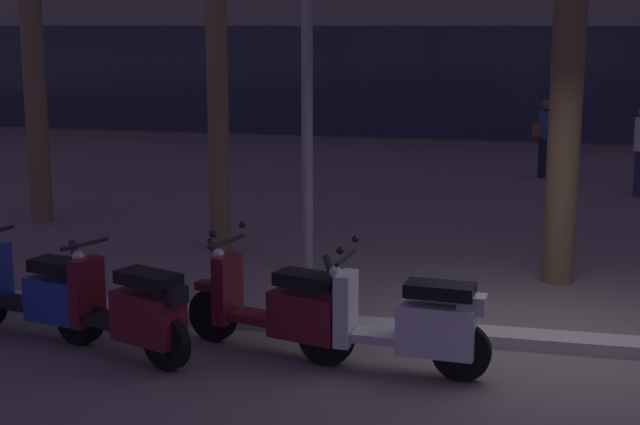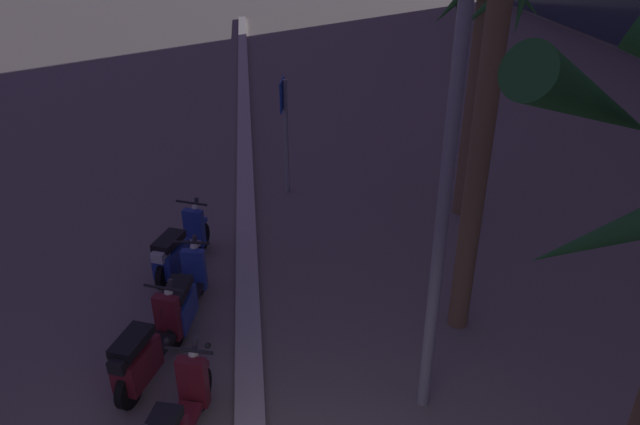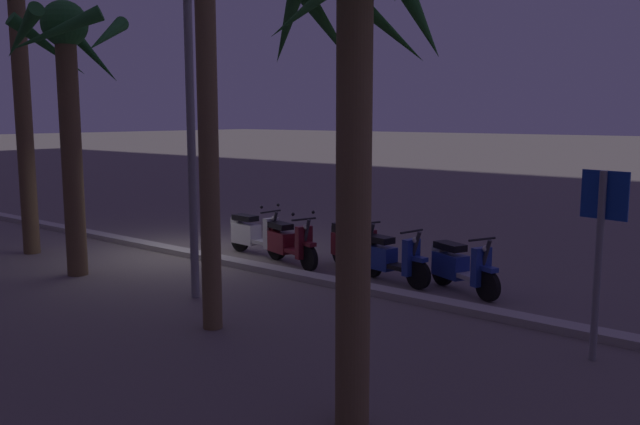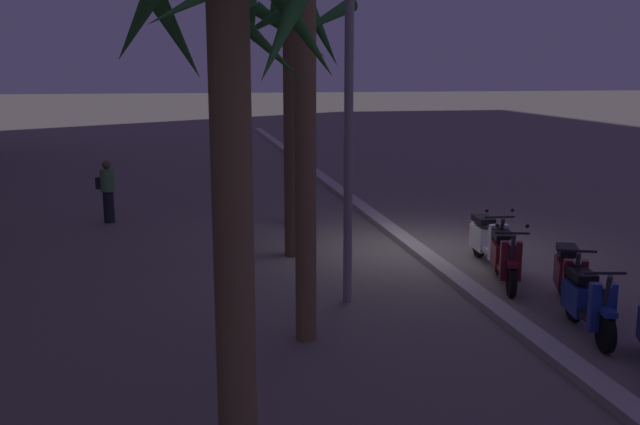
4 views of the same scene
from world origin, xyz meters
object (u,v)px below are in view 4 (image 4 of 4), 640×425
object	(u,v)px
scooter_maroon_mid_rear	(569,276)
palm_tree_near_sign	(231,67)
scooter_white_mid_centre	(487,240)
street_lamp	(349,52)
palm_tree_mid_walkway	(292,61)
palm_tree_by_mall_entrance	(295,5)
scooter_maroon_lead_nearest	(505,257)
pedestrian_strolling_near_curb	(108,190)
scooter_blue_mid_front	(586,301)

from	to	relation	value
scooter_maroon_mid_rear	palm_tree_near_sign	size ratio (longest dim) A/B	0.33
scooter_white_mid_centre	street_lamp	size ratio (longest dim) A/B	0.28
palm_tree_mid_walkway	palm_tree_near_sign	bearing A→B (deg)	167.68
scooter_white_mid_centre	palm_tree_by_mall_entrance	distance (m)	6.80
scooter_maroon_lead_nearest	palm_tree_mid_walkway	bearing A→B (deg)	52.62
pedestrian_strolling_near_curb	street_lamp	distance (m)	8.74
pedestrian_strolling_near_curb	scooter_white_mid_centre	bearing A→B (deg)	-125.04
palm_tree_near_sign	palm_tree_mid_walkway	bearing A→B (deg)	-12.32
scooter_white_mid_centre	palm_tree_mid_walkway	xyz separation A→B (m)	(1.29, 3.53, 3.33)
pedestrian_strolling_near_curb	palm_tree_near_sign	bearing A→B (deg)	-169.50
scooter_white_mid_centre	palm_tree_by_mall_entrance	xyz separation A→B (m)	(3.97, 3.05, 4.60)
scooter_maroon_mid_rear	palm_tree_near_sign	xyz separation A→B (m)	(-4.05, 5.48, 3.20)
scooter_maroon_lead_nearest	palm_tree_mid_walkway	distance (m)	5.33
scooter_maroon_mid_rear	scooter_maroon_lead_nearest	xyz separation A→B (m)	(1.32, 0.46, -0.01)
pedestrian_strolling_near_curb	palm_tree_by_mall_entrance	bearing A→B (deg)	-105.90
street_lamp	palm_tree_mid_walkway	bearing A→B (deg)	7.39
palm_tree_near_sign	street_lamp	xyz separation A→B (m)	(4.88, -2.11, 0.24)
palm_tree_near_sign	street_lamp	bearing A→B (deg)	-23.41
scooter_blue_mid_front	street_lamp	bearing A→B (deg)	56.89
palm_tree_by_mall_entrance	pedestrian_strolling_near_curb	world-z (taller)	palm_tree_by_mall_entrance
palm_tree_by_mall_entrance	scooter_white_mid_centre	bearing A→B (deg)	-142.49
scooter_white_mid_centre	street_lamp	distance (m)	4.97
palm_tree_near_sign	street_lamp	distance (m)	5.32
scooter_white_mid_centre	palm_tree_by_mall_entrance	size ratio (longest dim) A/B	0.26
scooter_blue_mid_front	pedestrian_strolling_near_curb	world-z (taller)	pedestrian_strolling_near_curb
scooter_maroon_mid_rear	palm_tree_mid_walkway	world-z (taller)	palm_tree_mid_walkway
scooter_maroon_mid_rear	palm_tree_mid_walkway	bearing A→B (deg)	44.37
scooter_maroon_lead_nearest	palm_tree_mid_walkway	world-z (taller)	palm_tree_mid_walkway
palm_tree_by_mall_entrance	pedestrian_strolling_near_curb	bearing A→B (deg)	74.10
street_lamp	palm_tree_near_sign	bearing A→B (deg)	156.59
scooter_maroon_mid_rear	palm_tree_by_mall_entrance	bearing A→B (deg)	26.64
palm_tree_mid_walkway	scooter_maroon_lead_nearest	bearing A→B (deg)	-127.38
scooter_white_mid_centre	palm_tree_near_sign	world-z (taller)	palm_tree_near_sign
scooter_white_mid_centre	pedestrian_strolling_near_curb	distance (m)	9.10
palm_tree_mid_walkway	palm_tree_near_sign	size ratio (longest dim) A/B	1.05
palm_tree_near_sign	pedestrian_strolling_near_curb	xyz separation A→B (m)	(11.82, 2.19, -2.87)
palm_tree_mid_walkway	pedestrian_strolling_near_curb	bearing A→B (deg)	44.86
palm_tree_mid_walkway	palm_tree_by_mall_entrance	size ratio (longest dim) A/B	0.76
palm_tree_mid_walkway	street_lamp	bearing A→B (deg)	-172.61
scooter_blue_mid_front	scooter_maroon_lead_nearest	xyz separation A→B (m)	(2.44, 0.08, 0.00)
palm_tree_mid_walkway	pedestrian_strolling_near_curb	world-z (taller)	palm_tree_mid_walkway
scooter_blue_mid_front	scooter_maroon_lead_nearest	distance (m)	2.44
scooter_white_mid_centre	scooter_maroon_lead_nearest	bearing A→B (deg)	169.35
scooter_blue_mid_front	palm_tree_by_mall_entrance	distance (m)	9.38
scooter_maroon_mid_rear	pedestrian_strolling_near_curb	distance (m)	10.93
palm_tree_mid_walkway	palm_tree_by_mall_entrance	world-z (taller)	palm_tree_by_mall_entrance
pedestrian_strolling_near_curb	palm_tree_mid_walkway	bearing A→B (deg)	-135.14
scooter_maroon_mid_rear	pedestrian_strolling_near_curb	bearing A→B (deg)	44.62
scooter_maroon_mid_rear	street_lamp	world-z (taller)	street_lamp
scooter_maroon_mid_rear	palm_tree_by_mall_entrance	distance (m)	8.62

